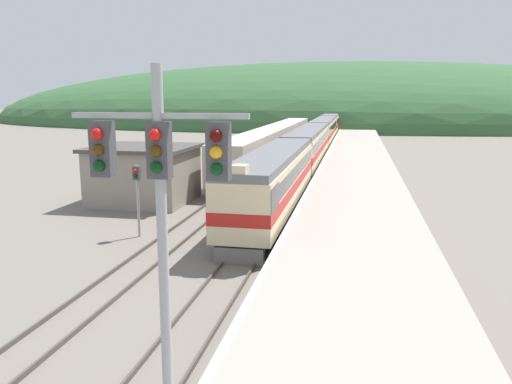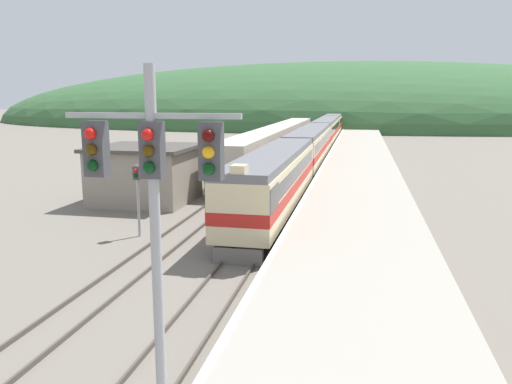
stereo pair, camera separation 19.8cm
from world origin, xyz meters
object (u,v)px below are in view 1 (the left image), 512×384
object	(u,v)px
carriage_second	(308,146)
carriage_fourth	(332,123)
carriage_third	(324,131)
express_train_lead_car	(274,181)
carriage_fifth	(337,118)
siding_train	(275,143)
signal_mast_main	(161,200)
signal_post_siding	(137,186)

from	to	relation	value
carriage_second	carriage_fourth	distance (m)	47.78
carriage_third	carriage_fourth	distance (m)	23.89
express_train_lead_car	carriage_third	distance (m)	46.04
carriage_second	carriage_fifth	distance (m)	71.67
carriage_fourth	siding_train	distance (m)	43.64
carriage_fifth	carriage_second	bearing A→B (deg)	-90.00
signal_mast_main	express_train_lead_car	bearing A→B (deg)	93.68
carriage_third	carriage_fourth	bearing A→B (deg)	90.00
carriage_fourth	siding_train	size ratio (longest dim) A/B	0.50
carriage_third	carriage_fourth	world-z (taller)	same
express_train_lead_car	carriage_third	world-z (taller)	express_train_lead_car
carriage_fifth	signal_mast_main	distance (m)	114.79
carriage_second	carriage_fourth	size ratio (longest dim) A/B	1.00
carriage_second	carriage_fourth	world-z (taller)	same
signal_post_siding	carriage_second	bearing A→B (deg)	77.64
carriage_second	carriage_fifth	bearing A→B (deg)	90.00
siding_train	signal_post_siding	world-z (taller)	siding_train
carriage_third	siding_train	world-z (taller)	carriage_third
express_train_lead_car	signal_mast_main	world-z (taller)	signal_mast_main
express_train_lead_car	signal_mast_main	xyz separation A→B (m)	(1.35, -20.93, 3.15)
carriage_fifth	signal_post_siding	bearing A→B (deg)	-93.52
signal_mast_main	carriage_third	bearing A→B (deg)	91.15
carriage_third	carriage_fifth	size ratio (longest dim) A/B	1.00
carriage_third	siding_train	size ratio (longest dim) A/B	0.50
carriage_second	signal_post_siding	size ratio (longest dim) A/B	6.11
carriage_third	carriage_fifth	distance (m)	47.78
carriage_second	carriage_fourth	xyz separation A→B (m)	(0.00, 47.78, 0.00)
express_train_lead_car	signal_post_siding	xyz separation A→B (m)	(-6.13, -5.83, 0.52)
signal_mast_main	signal_post_siding	bearing A→B (deg)	116.36
carriage_third	carriage_fourth	size ratio (longest dim) A/B	1.00
express_train_lead_car	carriage_second	distance (m)	22.15
carriage_third	signal_mast_main	xyz separation A→B (m)	(1.35, -66.97, 3.17)
signal_mast_main	signal_post_siding	distance (m)	17.05
carriage_second	siding_train	bearing A→B (deg)	133.97
carriage_fifth	siding_train	size ratio (longest dim) A/B	0.50
carriage_fifth	signal_mast_main	bearing A→B (deg)	-89.33
signal_mast_main	signal_post_siding	xyz separation A→B (m)	(-7.48, 15.10, -2.63)
signal_post_siding	carriage_fourth	bearing A→B (deg)	85.37
carriage_fourth	express_train_lead_car	bearing A→B (deg)	-90.00
carriage_fifth	signal_post_siding	xyz separation A→B (m)	(-6.13, -99.65, 0.54)
carriage_fourth	signal_post_siding	size ratio (longest dim) A/B	6.11
carriage_second	signal_mast_main	world-z (taller)	signal_mast_main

